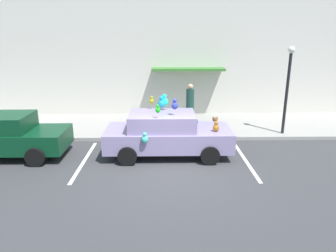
{
  "coord_description": "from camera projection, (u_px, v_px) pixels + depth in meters",
  "views": [
    {
      "loc": [
        -0.31,
        -8.75,
        4.11
      ],
      "look_at": [
        -0.11,
        2.12,
        0.9
      ],
      "focal_mm": 32.48,
      "sensor_mm": 36.0,
      "label": 1
    }
  ],
  "objects": [
    {
      "name": "teddy_bear_on_sidewalk",
      "position": [
        215.0,
        124.0,
        13.23
      ],
      "size": [
        0.33,
        0.27,
        0.62
      ],
      "color": "brown",
      "rests_on": "sidewalk"
    },
    {
      "name": "street_lamp_post",
      "position": [
        288.0,
        81.0,
        12.33
      ],
      "size": [
        0.28,
        0.28,
        3.6
      ],
      "color": "black",
      "rests_on": "sidewalk"
    },
    {
      "name": "sidewalk",
      "position": [
        169.0,
        125.0,
        14.34
      ],
      "size": [
        24.0,
        4.0,
        0.15
      ],
      "primitive_type": "cube",
      "color": "gray",
      "rests_on": "ground"
    },
    {
      "name": "storefront_building",
      "position": [
        169.0,
        55.0,
        15.51
      ],
      "size": [
        24.0,
        1.25,
        6.4
      ],
      "color": "beige",
      "rests_on": "ground"
    },
    {
      "name": "pedestrian_near_shopfront",
      "position": [
        190.0,
        106.0,
        13.82
      ],
      "size": [
        0.36,
        0.36,
        1.93
      ],
      "color": "#1D3F36",
      "rests_on": "sidewalk"
    },
    {
      "name": "parking_stripe_rear",
      "position": [
        84.0,
        161.0,
        10.47
      ],
      "size": [
        0.12,
        3.6,
        0.01
      ],
      "primitive_type": "cube",
      "color": "silver",
      "rests_on": "ground"
    },
    {
      "name": "parked_sedan_behind",
      "position": [
        5.0,
        136.0,
        10.61
      ],
      "size": [
        4.15,
        1.92,
        1.54
      ],
      "color": "#0A381E",
      "rests_on": "ground"
    },
    {
      "name": "plush_covered_car",
      "position": [
        167.0,
        133.0,
        10.79
      ],
      "size": [
        4.42,
        2.12,
        2.14
      ],
      "color": "#887AA2",
      "rests_on": "ground"
    },
    {
      "name": "ground_plane",
      "position": [
        173.0,
        172.0,
        9.56
      ],
      "size": [
        60.0,
        60.0,
        0.0
      ],
      "primitive_type": "plane",
      "color": "#38383A"
    },
    {
      "name": "parking_stripe_front",
      "position": [
        245.0,
        159.0,
        10.57
      ],
      "size": [
        0.12,
        3.6,
        0.01
      ],
      "primitive_type": "cube",
      "color": "silver",
      "rests_on": "ground"
    }
  ]
}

